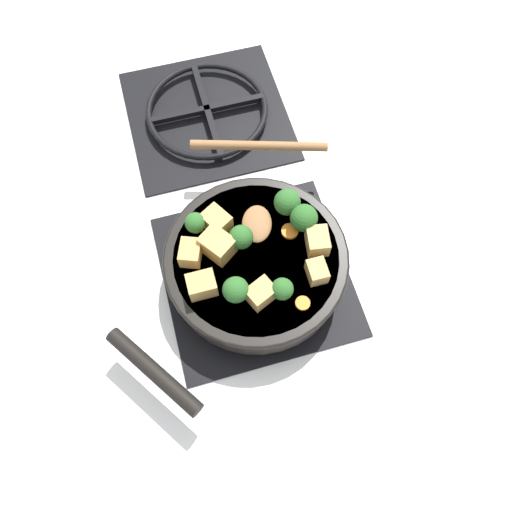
# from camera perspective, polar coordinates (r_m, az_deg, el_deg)

# --- Properties ---
(ground_plane) EXTENTS (2.40, 2.40, 0.00)m
(ground_plane) POSITION_cam_1_polar(r_m,az_deg,el_deg) (0.86, 0.00, -2.26)
(ground_plane) COLOR white
(front_burner_grate) EXTENTS (0.31, 0.31, 0.03)m
(front_burner_grate) POSITION_cam_1_polar(r_m,az_deg,el_deg) (0.85, 0.00, -1.95)
(front_burner_grate) COLOR black
(front_burner_grate) RESTS_ON ground_plane
(rear_burner_grate) EXTENTS (0.31, 0.31, 0.03)m
(rear_burner_grate) POSITION_cam_1_polar(r_m,az_deg,el_deg) (1.04, -5.58, 16.06)
(rear_burner_grate) COLOR black
(rear_burner_grate) RESTS_ON ground_plane
(skillet_pan) EXTENTS (0.40, 0.36, 0.06)m
(skillet_pan) POSITION_cam_1_polar(r_m,az_deg,el_deg) (0.81, -0.12, -0.85)
(skillet_pan) COLOR black
(skillet_pan) RESTS_ON front_burner_grate
(wooden_spoon) EXTENTS (0.23, 0.23, 0.02)m
(wooden_spoon) POSITION_cam_1_polar(r_m,az_deg,el_deg) (0.85, 0.23, 8.93)
(wooden_spoon) COLOR olive
(wooden_spoon) RESTS_ON skillet_pan
(tofu_cube_center_large) EXTENTS (0.05, 0.05, 0.03)m
(tofu_cube_center_large) POSITION_cam_1_polar(r_m,az_deg,el_deg) (0.74, 0.55, -4.32)
(tofu_cube_center_large) COLOR tan
(tofu_cube_center_large) RESTS_ON skillet_pan
(tofu_cube_near_handle) EXTENTS (0.03, 0.04, 0.03)m
(tofu_cube_near_handle) POSITION_cam_1_polar(r_m,az_deg,el_deg) (0.76, 6.98, -1.77)
(tofu_cube_near_handle) COLOR tan
(tofu_cube_near_handle) RESTS_ON skillet_pan
(tofu_cube_east_chunk) EXTENTS (0.06, 0.06, 0.04)m
(tofu_cube_east_chunk) POSITION_cam_1_polar(r_m,az_deg,el_deg) (0.77, -4.43, 1.24)
(tofu_cube_east_chunk) COLOR tan
(tofu_cube_east_chunk) RESTS_ON skillet_pan
(tofu_cube_west_chunk) EXTENTS (0.04, 0.05, 0.03)m
(tofu_cube_west_chunk) POSITION_cam_1_polar(r_m,az_deg,el_deg) (0.78, -7.49, 0.37)
(tofu_cube_west_chunk) COLOR tan
(tofu_cube_west_chunk) RESTS_ON skillet_pan
(tofu_cube_back_piece) EXTENTS (0.05, 0.05, 0.03)m
(tofu_cube_back_piece) POSITION_cam_1_polar(r_m,az_deg,el_deg) (0.80, -4.53, 3.96)
(tofu_cube_back_piece) COLOR tan
(tofu_cube_back_piece) RESTS_ON skillet_pan
(tofu_cube_front_piece) EXTENTS (0.04, 0.05, 0.03)m
(tofu_cube_front_piece) POSITION_cam_1_polar(r_m,az_deg,el_deg) (0.78, 7.03, 1.70)
(tofu_cube_front_piece) COLOR tan
(tofu_cube_front_piece) RESTS_ON skillet_pan
(tofu_cube_mid_small) EXTENTS (0.04, 0.03, 0.03)m
(tofu_cube_mid_small) POSITION_cam_1_polar(r_m,az_deg,el_deg) (0.75, -6.22, -3.33)
(tofu_cube_mid_small) COLOR tan
(tofu_cube_mid_small) RESTS_ON skillet_pan
(broccoli_floret_near_spoon) EXTENTS (0.04, 0.04, 0.05)m
(broccoli_floret_near_spoon) POSITION_cam_1_polar(r_m,az_deg,el_deg) (0.74, -2.33, -3.90)
(broccoli_floret_near_spoon) COLOR #709956
(broccoli_floret_near_spoon) RESTS_ON skillet_pan
(broccoli_floret_center_top) EXTENTS (0.03, 0.03, 0.04)m
(broccoli_floret_center_top) POSITION_cam_1_polar(r_m,az_deg,el_deg) (0.74, 3.01, -3.80)
(broccoli_floret_center_top) COLOR #709956
(broccoli_floret_center_top) RESTS_ON skillet_pan
(broccoli_floret_east_rim) EXTENTS (0.03, 0.03, 0.04)m
(broccoli_floret_east_rim) POSITION_cam_1_polar(r_m,az_deg,el_deg) (0.79, -6.93, 3.75)
(broccoli_floret_east_rim) COLOR #709956
(broccoli_floret_east_rim) RESTS_ON skillet_pan
(broccoli_floret_west_rim) EXTENTS (0.04, 0.04, 0.05)m
(broccoli_floret_west_rim) POSITION_cam_1_polar(r_m,az_deg,el_deg) (0.80, 3.59, 6.15)
(broccoli_floret_west_rim) COLOR #709956
(broccoli_floret_west_rim) RESTS_ON skillet_pan
(broccoli_floret_north_edge) EXTENTS (0.04, 0.04, 0.05)m
(broccoli_floret_north_edge) POSITION_cam_1_polar(r_m,az_deg,el_deg) (0.79, 5.49, 4.34)
(broccoli_floret_north_edge) COLOR #709956
(broccoli_floret_north_edge) RESTS_ON skillet_pan
(broccoli_floret_south_cluster) EXTENTS (0.04, 0.04, 0.05)m
(broccoli_floret_south_cluster) POSITION_cam_1_polar(r_m,az_deg,el_deg) (0.77, -1.73, 2.14)
(broccoli_floret_south_cluster) COLOR #709956
(broccoli_floret_south_cluster) RESTS_ON skillet_pan
(carrot_slice_orange_thin) EXTENTS (0.03, 0.03, 0.01)m
(carrot_slice_orange_thin) POSITION_cam_1_polar(r_m,az_deg,el_deg) (0.80, 3.88, 2.84)
(carrot_slice_orange_thin) COLOR orange
(carrot_slice_orange_thin) RESTS_ON skillet_pan
(carrot_slice_near_center) EXTENTS (0.02, 0.02, 0.01)m
(carrot_slice_near_center) POSITION_cam_1_polar(r_m,az_deg,el_deg) (0.76, 5.36, -5.40)
(carrot_slice_near_center) COLOR orange
(carrot_slice_near_center) RESTS_ON skillet_pan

